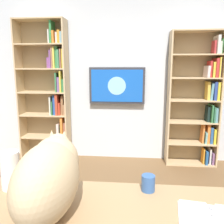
# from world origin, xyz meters

# --- Properties ---
(wall_back) EXTENTS (4.52, 0.06, 2.70)m
(wall_back) POSITION_xyz_m (0.00, -2.23, 1.35)
(wall_back) COLOR silver
(wall_back) RESTS_ON ground
(bookshelf_left) EXTENTS (0.75, 0.28, 2.01)m
(bookshelf_left) POSITION_xyz_m (-1.25, -2.06, 1.00)
(bookshelf_left) COLOR tan
(bookshelf_left) RESTS_ON ground
(bookshelf_right) EXTENTS (0.78, 0.28, 2.21)m
(bookshelf_right) POSITION_xyz_m (1.07, -2.06, 1.10)
(bookshelf_right) COLOR tan
(bookshelf_right) RESTS_ON ground
(wall_mounted_tv) EXTENTS (0.87, 0.07, 0.57)m
(wall_mounted_tv) POSITION_xyz_m (-0.00, -2.15, 1.21)
(wall_mounted_tv) COLOR #333338
(cat) EXTENTS (0.29, 0.66, 0.39)m
(cat) POSITION_xyz_m (0.14, 0.50, 0.96)
(cat) COLOR #D1B284
(cat) RESTS_ON desk
(open_binder) EXTENTS (0.36, 0.27, 0.02)m
(open_binder) POSITION_xyz_m (-0.66, 0.48, 0.77)
(open_binder) COLOR white
(open_binder) RESTS_ON desk
(paper_towel_roll) EXTENTS (0.11, 0.11, 0.23)m
(paper_towel_roll) POSITION_xyz_m (0.46, 0.29, 0.88)
(paper_towel_roll) COLOR white
(paper_towel_roll) RESTS_ON desk
(coffee_mug) EXTENTS (0.08, 0.08, 0.10)m
(coffee_mug) POSITION_xyz_m (-0.36, 0.25, 0.81)
(coffee_mug) COLOR #335999
(coffee_mug) RESTS_ON desk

